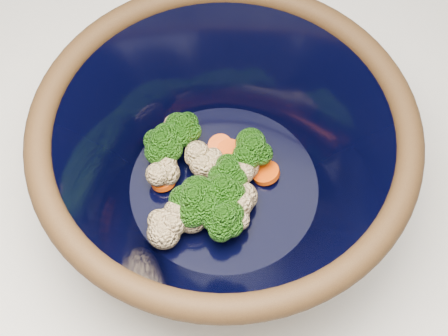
{
  "coord_description": "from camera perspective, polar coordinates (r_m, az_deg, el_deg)",
  "views": [
    {
      "loc": [
        0.11,
        -0.31,
        1.5
      ],
      "look_at": [
        -0.01,
        -0.04,
        0.97
      ],
      "focal_mm": 50.0,
      "sensor_mm": 36.0,
      "label": 1
    }
  ],
  "objects": [
    {
      "name": "counter",
      "position": [
        1.1,
        1.19,
        -12.09
      ],
      "size": [
        1.2,
        1.2,
        0.9
      ],
      "primitive_type": "cube",
      "color": "white",
      "rests_on": "ground"
    },
    {
      "name": "vegetable_pile",
      "position": [
        0.61,
        -1.52,
        -0.98
      ],
      "size": [
        0.14,
        0.15,
        0.05
      ],
      "color": "#608442",
      "rests_on": "mixing_bowl"
    },
    {
      "name": "mixing_bowl",
      "position": [
        0.59,
        0.0,
        0.7
      ],
      "size": [
        0.35,
        0.35,
        0.15
      ],
      "rotation": [
        0.0,
        0.0,
        0.0
      ],
      "color": "black",
      "rests_on": "counter"
    }
  ]
}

